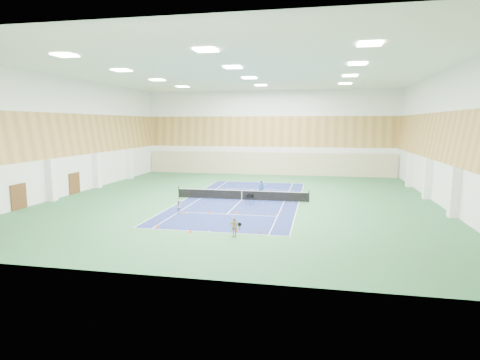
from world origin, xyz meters
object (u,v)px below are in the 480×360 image
object	(u,v)px
coach	(261,188)
child_apron	(234,227)
tennis_net	(242,194)
ball_cart	(250,199)
child_court	(179,207)

from	to	relation	value
coach	child_apron	xyz separation A→B (m)	(0.42, -15.05, -0.18)
tennis_net	child_apron	xyz separation A→B (m)	(1.94, -12.59, 0.08)
coach	ball_cart	bearing A→B (deg)	83.50
coach	child_court	size ratio (longest dim) A/B	1.55
tennis_net	ball_cart	xyz separation A→B (m)	(1.15, -2.13, -0.07)
tennis_net	child_apron	size ratio (longest dim) A/B	10.13
child_court	child_apron	size ratio (longest dim) A/B	0.83
child_court	tennis_net	bearing A→B (deg)	41.35
tennis_net	ball_cart	distance (m)	2.43
tennis_net	coach	bearing A→B (deg)	58.46
coach	child_apron	distance (m)	15.06
child_apron	ball_cart	size ratio (longest dim) A/B	1.31
child_apron	ball_cart	bearing A→B (deg)	111.41
tennis_net	ball_cart	world-z (taller)	tennis_net
tennis_net	coach	distance (m)	2.90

